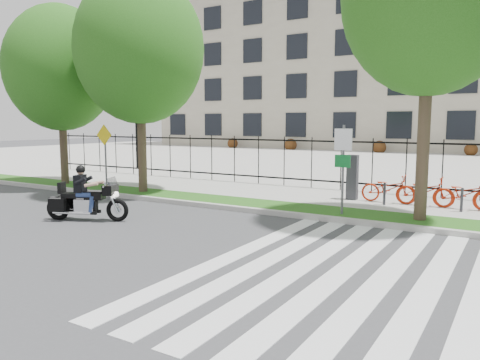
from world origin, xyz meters
The scene contains 14 objects.
ground centered at (0.00, 0.00, 0.00)m, with size 120.00×120.00×0.00m, color #3D3D40.
curb centered at (0.00, 4.10, 0.07)m, with size 60.00×0.20×0.15m, color #A8A59E.
grass_verge centered at (0.00, 4.95, 0.07)m, with size 60.00×1.50×0.15m, color #245014.
sidewalk centered at (0.00, 7.45, 0.07)m, with size 60.00×3.50×0.15m, color gray.
plaza centered at (0.00, 25.00, 0.05)m, with size 80.00×34.00×0.10m, color gray.
crosswalk_stripes centered at (4.83, 0.00, 0.01)m, with size 5.70×8.00×0.01m, color silver, non-canonical shape.
iron_fence centered at (0.00, 9.20, 1.15)m, with size 30.00×0.06×2.00m, color black, non-canonical shape.
office_building centered at (0.00, 44.92, 9.97)m, with size 60.00×21.90×20.15m.
lamp_post_left centered at (-12.00, 12.00, 3.21)m, with size 1.06×0.70×4.25m.
street_tree_0 centered at (-9.42, 4.95, 4.93)m, with size 4.46×4.46×7.36m.
street_tree_1 centered at (-4.99, 4.95, 5.35)m, with size 4.69×4.69×7.91m.
sign_pole_regulatory centered at (2.86, 4.58, 1.74)m, with size 0.50×0.09×2.50m.
sign_pole_warning centered at (-6.55, 4.58, 1.74)m, with size 0.78×0.09×2.49m.
motorcycle_rider centered at (-3.16, 0.73, 0.62)m, with size 2.28×1.26×1.86m.
Camera 1 is at (7.16, -7.98, 2.71)m, focal length 35.00 mm.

